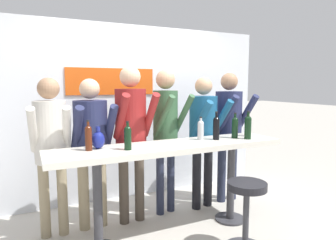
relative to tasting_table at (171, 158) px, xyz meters
name	(u,v)px	position (x,y,z in m)	size (l,w,h in m)	color
ground_plane	(171,233)	(0.00, 0.00, -0.85)	(40.00, 40.00, 0.00)	#B2ADA3
back_wall	(131,112)	(0.00, 1.31, 0.39)	(4.16, 0.12, 2.46)	silver
tasting_table	(171,158)	(0.00, 0.00, 0.00)	(2.56, 0.55, 1.00)	silver
bar_stool	(246,205)	(0.52, -0.60, -0.39)	(0.40, 0.40, 0.69)	#333338
person_far_left	(51,139)	(-1.16, 0.50, 0.22)	(0.42, 0.54, 1.70)	gray
person_left	(91,137)	(-0.74, 0.51, 0.20)	(0.46, 0.55, 1.69)	gray
person_center_left	(131,126)	(-0.29, 0.46, 0.30)	(0.44, 0.57, 1.84)	#473D33
person_center	(166,124)	(0.18, 0.52, 0.30)	(0.43, 0.57, 1.81)	#23283D
person_center_right	(204,128)	(0.69, 0.47, 0.22)	(0.48, 0.59, 1.72)	black
person_right	(229,122)	(1.14, 0.52, 0.27)	(0.47, 0.58, 1.79)	#23283D
wine_bottle_0	(235,126)	(0.84, 0.02, 0.29)	(0.07, 0.07, 0.30)	black
wine_bottle_1	(88,137)	(-0.85, 0.07, 0.29)	(0.07, 0.07, 0.30)	#4C1E0F
wine_bottle_2	(247,126)	(1.07, 0.07, 0.28)	(0.06, 0.06, 0.27)	#4C1E0F
wine_bottle_3	(216,127)	(0.58, 0.02, 0.30)	(0.07, 0.07, 0.32)	black
wine_bottle_4	(128,137)	(-0.50, -0.06, 0.28)	(0.07, 0.07, 0.28)	black
wine_bottle_5	(201,129)	(0.42, 0.09, 0.28)	(0.07, 0.07, 0.27)	#B7BCC1
wine_bottle_6	(248,126)	(0.94, -0.10, 0.30)	(0.08, 0.08, 0.33)	black
decorative_vase	(98,140)	(-0.75, 0.12, 0.24)	(0.13, 0.13, 0.22)	navy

